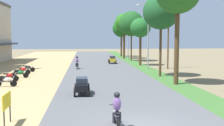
# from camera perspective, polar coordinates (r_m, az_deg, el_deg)

# --- Properties ---
(parked_motorbike_second) EXTENTS (1.80, 0.54, 0.94)m
(parked_motorbike_second) POSITION_cam_1_polar(r_m,az_deg,el_deg) (24.15, -21.36, -3.53)
(parked_motorbike_second) COLOR black
(parked_motorbike_second) RESTS_ON dirt_shoulder
(parked_motorbike_third) EXTENTS (1.80, 0.54, 0.94)m
(parked_motorbike_third) POSITION_cam_1_polar(r_m,az_deg,el_deg) (26.99, -20.79, -2.61)
(parked_motorbike_third) COLOR black
(parked_motorbike_third) RESTS_ON dirt_shoulder
(parked_motorbike_fourth) EXTENTS (1.80, 0.54, 0.94)m
(parked_motorbike_fourth) POSITION_cam_1_polar(r_m,az_deg,el_deg) (28.96, -18.81, -2.03)
(parked_motorbike_fourth) COLOR black
(parked_motorbike_fourth) RESTS_ON dirt_shoulder
(parked_motorbike_fifth) EXTENTS (1.80, 0.54, 0.94)m
(parked_motorbike_fifth) POSITION_cam_1_polar(r_m,az_deg,el_deg) (31.69, -18.31, -1.41)
(parked_motorbike_fifth) COLOR black
(parked_motorbike_fifth) RESTS_ON dirt_shoulder
(parked_motorbike_sixth) EXTENTS (1.80, 0.54, 0.94)m
(parked_motorbike_sixth) POSITION_cam_1_polar(r_m,az_deg,el_deg) (33.83, -17.34, -0.97)
(parked_motorbike_sixth) COLOR black
(parked_motorbike_sixth) RESTS_ON dirt_shoulder
(street_signboard) EXTENTS (0.06, 1.30, 1.50)m
(street_signboard) POSITION_cam_1_polar(r_m,az_deg,el_deg) (13.58, -21.24, -7.82)
(street_signboard) COLOR #262628
(street_signboard) RESTS_ON dirt_shoulder
(median_tree_second) EXTENTS (3.78, 3.78, 8.55)m
(median_tree_second) POSITION_cam_1_polar(r_m,az_deg,el_deg) (29.04, 10.26, 10.46)
(median_tree_second) COLOR #4C351E
(median_tree_second) RESTS_ON median_strip
(median_tree_third) EXTENTS (3.00, 3.00, 6.97)m
(median_tree_third) POSITION_cam_1_polar(r_m,az_deg,el_deg) (40.35, 6.00, 7.30)
(median_tree_third) COLOR #4C351E
(median_tree_third) RESTS_ON median_strip
(median_tree_fourth) EXTENTS (4.28, 4.28, 8.70)m
(median_tree_fourth) POSITION_cam_1_polar(r_m,az_deg,el_deg) (47.79, 4.11, 8.24)
(median_tree_fourth) COLOR #4C351E
(median_tree_fourth) RESTS_ON median_strip
(median_tree_fifth) EXTENTS (3.60, 3.60, 8.84)m
(median_tree_fifth) POSITION_cam_1_polar(r_m,az_deg,el_deg) (53.72, 2.56, 8.35)
(median_tree_fifth) COLOR #4C351E
(median_tree_fifth) RESTS_ON median_strip
(median_tree_sixth) EXTENTS (3.85, 3.85, 8.07)m
(median_tree_sixth) POSITION_cam_1_polar(r_m,az_deg,el_deg) (59.49, 1.97, 7.28)
(median_tree_sixth) COLOR #4C351E
(median_tree_sixth) RESTS_ON median_strip
(streetlamp_near) EXTENTS (3.16, 0.20, 8.41)m
(streetlamp_near) POSITION_cam_1_polar(r_m,az_deg,el_deg) (35.18, 7.61, 6.49)
(streetlamp_near) COLOR gray
(streetlamp_near) RESTS_ON median_strip
(streetlamp_mid) EXTENTS (3.16, 0.20, 7.63)m
(streetlamp_mid) POSITION_cam_1_polar(r_m,az_deg,el_deg) (50.80, 3.40, 5.69)
(streetlamp_mid) COLOR gray
(streetlamp_mid) RESTS_ON median_strip
(utility_pole_near) EXTENTS (1.80, 0.20, 9.60)m
(utility_pole_near) POSITION_cam_1_polar(r_m,az_deg,el_deg) (36.57, 11.75, 6.57)
(utility_pole_near) COLOR brown
(utility_pole_near) RESTS_ON ground
(car_sedan_black) EXTENTS (1.10, 2.26, 1.19)m
(car_sedan_black) POSITION_cam_1_polar(r_m,az_deg,el_deg) (19.63, -6.34, -4.60)
(car_sedan_black) COLOR black
(car_sedan_black) RESTS_ON road_strip
(car_sedan_yellow) EXTENTS (1.10, 2.26, 1.19)m
(car_sedan_yellow) POSITION_cam_1_polar(r_m,az_deg,el_deg) (42.90, 0.05, 0.80)
(car_sedan_yellow) COLOR gold
(car_sedan_yellow) RESTS_ON road_strip
(motorbike_foreground_rider) EXTENTS (0.54, 1.80, 1.66)m
(motorbike_foreground_rider) POSITION_cam_1_polar(r_m,az_deg,el_deg) (12.30, 0.99, -10.02)
(motorbike_foreground_rider) COLOR black
(motorbike_foreground_rider) RESTS_ON road_strip
(motorbike_ahead_second) EXTENTS (0.54, 1.80, 1.66)m
(motorbike_ahead_second) POSITION_cam_1_polar(r_m,az_deg,el_deg) (35.68, -7.36, 0.03)
(motorbike_ahead_second) COLOR black
(motorbike_ahead_second) RESTS_ON road_strip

